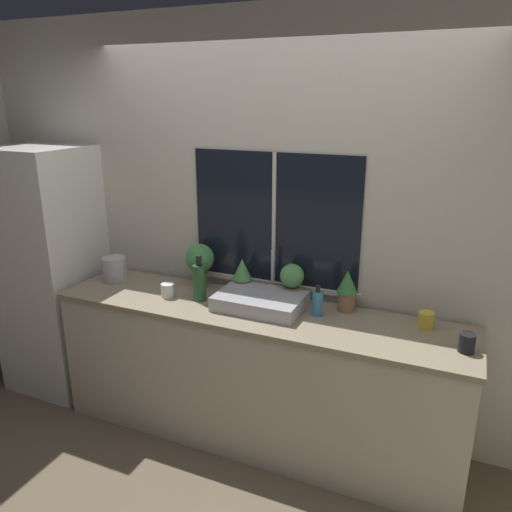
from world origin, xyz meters
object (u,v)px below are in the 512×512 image
potted_plant_center_right (292,280)px  kettle (114,268)px  mug_white (168,290)px  mug_black (467,343)px  potted_plant_far_right (347,289)px  potted_plant_far_left (200,261)px  soap_bottle (317,303)px  refrigerator (52,271)px  potted_plant_center_left (242,275)px  mug_yellow (426,320)px  bottle_tall (200,282)px  sink (260,301)px

potted_plant_center_right → kettle: (-1.28, -0.14, -0.05)m
mug_white → mug_black: 1.82m
potted_plant_far_right → mug_white: size_ratio=2.83×
potted_plant_far_left → soap_bottle: bearing=-8.9°
refrigerator → potted_plant_center_right: size_ratio=7.32×
kettle → mug_black: bearing=-3.0°
potted_plant_far_left → kettle: 0.64m
potted_plant_center_left → soap_bottle: bearing=-13.8°
refrigerator → potted_plant_far_right: 2.21m
potted_plant_far_right → kettle: size_ratio=1.35×
mug_yellow → mug_black: 0.31m
potted_plant_center_right → mug_yellow: (0.83, -0.05, -0.10)m
potted_plant_center_right → potted_plant_far_left: bearing=180.0°
potted_plant_far_left → bottle_tall: 0.25m
refrigerator → potted_plant_far_right: bearing=4.7°
refrigerator → soap_bottle: 2.06m
potted_plant_far_left → potted_plant_center_left: size_ratio=1.26×
soap_bottle → mug_white: bearing=-173.3°
sink → bottle_tall: sink is taller
kettle → potted_plant_far_right: bearing=5.0°
mug_black → kettle: kettle is taller
sink → potted_plant_far_right: size_ratio=2.05×
potted_plant_center_right → mug_white: size_ratio=2.75×
mug_yellow → refrigerator: bearing=-177.2°
potted_plant_far_right → bottle_tall: 0.93m
sink → potted_plant_far_left: bearing=161.7°
refrigerator → potted_plant_center_left: bearing=6.9°
refrigerator → bottle_tall: bearing=-1.5°
refrigerator → mug_white: size_ratio=20.13×
potted_plant_center_left → kettle: bearing=-171.3°
potted_plant_far_right → mug_yellow: (0.47, -0.05, -0.10)m
bottle_tall → mug_yellow: (1.38, 0.17, -0.08)m
potted_plant_far_right → soap_bottle: (-0.14, -0.14, -0.06)m
sink → mug_white: size_ratio=5.82×
bottle_tall → mug_white: bearing=-170.2°
mug_white → kettle: (-0.51, 0.11, 0.05)m
soap_bottle → mug_black: size_ratio=1.92×
soap_bottle → mug_black: (0.84, -0.13, -0.03)m
potted_plant_center_left → potted_plant_far_right: bearing=0.0°
potted_plant_far_left → potted_plant_center_left: potted_plant_far_left is taller
mug_white → kettle: kettle is taller
mug_yellow → potted_plant_far_left: bearing=178.1°
potted_plant_far_left → potted_plant_center_right: bearing=-0.0°
mug_white → potted_plant_far_left: bearing=67.9°
mug_white → refrigerator: bearing=176.2°
bottle_tall → potted_plant_far_right: bearing=13.4°
sink → potted_plant_far_right: (0.50, 0.17, 0.10)m
sink → mug_yellow: (0.97, 0.12, -0.00)m
mug_yellow → mug_black: bearing=-44.4°
potted_plant_center_left → mug_yellow: bearing=-2.4°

